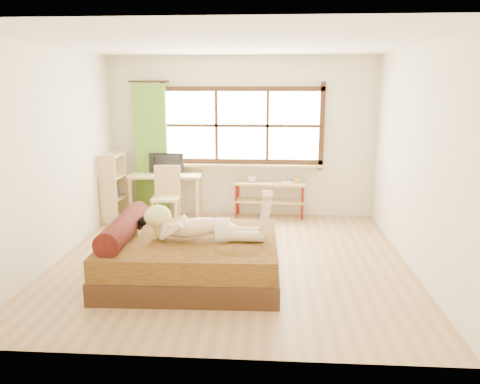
# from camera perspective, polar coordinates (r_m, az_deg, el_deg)

# --- Properties ---
(floor) EXTENTS (4.50, 4.50, 0.00)m
(floor) POSITION_cam_1_polar(r_m,az_deg,el_deg) (6.15, -1.09, -8.28)
(floor) COLOR #9E754C
(floor) RESTS_ON ground
(ceiling) EXTENTS (4.50, 4.50, 0.00)m
(ceiling) POSITION_cam_1_polar(r_m,az_deg,el_deg) (5.75, -1.21, 17.69)
(ceiling) COLOR white
(ceiling) RESTS_ON wall_back
(wall_back) EXTENTS (4.50, 0.00, 4.50)m
(wall_back) POSITION_cam_1_polar(r_m,az_deg,el_deg) (8.02, 0.24, 6.67)
(wall_back) COLOR silver
(wall_back) RESTS_ON floor
(wall_front) EXTENTS (4.50, 0.00, 4.50)m
(wall_front) POSITION_cam_1_polar(r_m,az_deg,el_deg) (3.60, -4.21, -1.12)
(wall_front) COLOR silver
(wall_front) RESTS_ON floor
(wall_left) EXTENTS (0.00, 4.50, 4.50)m
(wall_left) POSITION_cam_1_polar(r_m,az_deg,el_deg) (6.39, -21.73, 4.16)
(wall_left) COLOR silver
(wall_left) RESTS_ON floor
(wall_right) EXTENTS (0.00, 4.50, 4.50)m
(wall_right) POSITION_cam_1_polar(r_m,az_deg,el_deg) (6.04, 20.71, 3.78)
(wall_right) COLOR silver
(wall_right) RESTS_ON floor
(window) EXTENTS (2.80, 0.16, 1.46)m
(window) POSITION_cam_1_polar(r_m,az_deg,el_deg) (7.98, 0.23, 7.79)
(window) COLOR #FFEDBF
(window) RESTS_ON wall_back
(curtain) EXTENTS (0.55, 0.10, 2.20)m
(curtain) POSITION_cam_1_polar(r_m,az_deg,el_deg) (8.17, -10.77, 5.15)
(curtain) COLOR #4E8323
(curtain) RESTS_ON wall_back
(bed) EXTENTS (2.04, 1.65, 0.76)m
(bed) POSITION_cam_1_polar(r_m,az_deg,el_deg) (5.53, -6.40, -7.81)
(bed) COLOR black
(bed) RESTS_ON floor
(woman) EXTENTS (1.41, 0.43, 0.60)m
(woman) POSITION_cam_1_polar(r_m,az_deg,el_deg) (5.29, -4.51, -2.72)
(woman) COLOR beige
(woman) RESTS_ON bed
(kitten) EXTENTS (0.30, 0.13, 0.24)m
(kitten) POSITION_cam_1_polar(r_m,az_deg,el_deg) (5.67, -13.01, -3.84)
(kitten) COLOR black
(kitten) RESTS_ON bed
(desk) EXTENTS (1.24, 0.61, 0.76)m
(desk) POSITION_cam_1_polar(r_m,az_deg,el_deg) (8.02, -9.06, 1.49)
(desk) COLOR tan
(desk) RESTS_ON floor
(monitor) EXTENTS (0.59, 0.11, 0.34)m
(monitor) POSITION_cam_1_polar(r_m,az_deg,el_deg) (8.02, -9.05, 3.45)
(monitor) COLOR black
(monitor) RESTS_ON desk
(chair) EXTENTS (0.44, 0.44, 0.95)m
(chair) POSITION_cam_1_polar(r_m,az_deg,el_deg) (7.67, -8.92, 0.00)
(chair) COLOR tan
(chair) RESTS_ON floor
(pipe_shelf) EXTENTS (1.23, 0.37, 0.69)m
(pipe_shelf) POSITION_cam_1_polar(r_m,az_deg,el_deg) (7.98, 3.72, 0.04)
(pipe_shelf) COLOR tan
(pipe_shelf) RESTS_ON floor
(cup) EXTENTS (0.14, 0.14, 0.11)m
(cup) POSITION_cam_1_polar(r_m,az_deg,el_deg) (7.94, 1.48, 1.59)
(cup) COLOR gray
(cup) RESTS_ON pipe_shelf
(book) EXTENTS (0.19, 0.25, 0.02)m
(book) POSITION_cam_1_polar(r_m,az_deg,el_deg) (7.94, 5.09, 1.22)
(book) COLOR gray
(book) RESTS_ON pipe_shelf
(bookshelf) EXTENTS (0.30, 0.50, 1.14)m
(bookshelf) POSITION_cam_1_polar(r_m,az_deg,el_deg) (7.96, -15.16, 0.54)
(bookshelf) COLOR tan
(bookshelf) RESTS_ON floor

